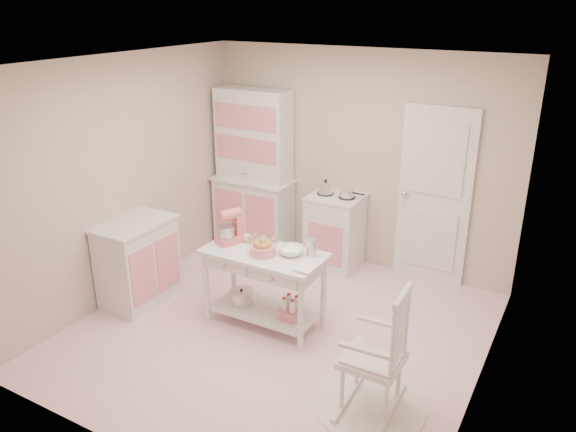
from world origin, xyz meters
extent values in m
plane|color=pink|center=(0.00, 0.00, 0.00)|extent=(3.80, 3.80, 0.00)
cube|color=white|center=(0.00, 0.00, 2.60)|extent=(3.80, 3.80, 0.04)
cube|color=#C0B19C|center=(0.00, 1.90, 1.30)|extent=(3.80, 0.04, 2.60)
cube|color=#C0B19C|center=(0.00, -1.90, 1.30)|extent=(3.80, 0.04, 2.60)
cube|color=#C0B19C|center=(-1.90, 0.00, 1.30)|extent=(0.04, 3.80, 2.60)
cube|color=#C0B19C|center=(1.90, 0.00, 1.30)|extent=(0.04, 3.80, 2.60)
cube|color=white|center=(0.95, 1.87, 1.02)|extent=(0.82, 0.05, 2.04)
cube|color=white|center=(-1.34, 1.66, 1.04)|extent=(1.06, 0.50, 2.08)
cube|color=white|center=(-0.14, 1.61, 0.46)|extent=(0.62, 0.57, 0.92)
cube|color=white|center=(-1.63, -0.20, 0.46)|extent=(0.54, 0.84, 0.92)
cylinder|color=white|center=(1.20, -0.58, 0.01)|extent=(0.92, 0.92, 0.01)
cube|color=white|center=(1.20, -0.58, 0.55)|extent=(0.51, 0.74, 1.10)
cube|color=white|center=(-0.20, 0.06, 0.40)|extent=(1.20, 0.60, 0.80)
cube|color=#E15F6F|center=(-0.62, 0.08, 0.97)|extent=(0.30, 0.34, 0.34)
cube|color=silver|center=(-0.35, 0.24, 0.81)|extent=(0.34, 0.24, 0.02)
cylinder|color=pink|center=(-0.18, 0.01, 0.85)|extent=(0.25, 0.25, 0.09)
imported|color=white|center=(0.06, 0.14, 0.84)|extent=(0.25, 0.25, 0.08)
cylinder|color=silver|center=(0.24, 0.22, 0.89)|extent=(0.10, 0.10, 0.17)
imported|color=white|center=(0.25, -0.06, 0.81)|extent=(0.17, 0.22, 0.02)
camera|label=1|loc=(2.44, -4.14, 3.11)|focal=35.00mm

